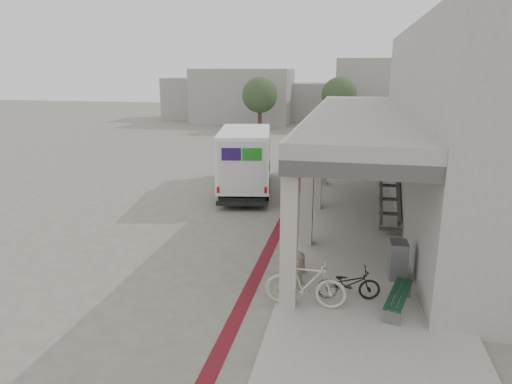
% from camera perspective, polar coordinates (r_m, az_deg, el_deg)
% --- Properties ---
extents(ground, '(120.00, 120.00, 0.00)m').
position_cam_1_polar(ground, '(14.67, -2.24, -6.91)').
color(ground, '#69635A').
rests_on(ground, ground).
extents(bike_lane_stripe, '(0.35, 40.00, 0.01)m').
position_cam_1_polar(bike_lane_stripe, '(16.31, 2.90, -4.58)').
color(bike_lane_stripe, maroon).
rests_on(bike_lane_stripe, ground).
extents(sidewalk, '(4.40, 28.00, 0.12)m').
position_cam_1_polar(sidewalk, '(14.26, 13.68, -7.75)').
color(sidewalk, '#9C968C').
rests_on(sidewalk, ground).
extents(transit_building, '(7.60, 17.00, 7.00)m').
position_cam_1_polar(transit_building, '(18.13, 23.07, 7.29)').
color(transit_building, gray).
rests_on(transit_building, ground).
extents(distant_backdrop, '(28.00, 10.00, 6.50)m').
position_cam_1_polar(distant_backdrop, '(49.52, 4.84, 11.87)').
color(distant_backdrop, gray).
rests_on(distant_backdrop, ground).
extents(tree_left, '(3.20, 3.20, 4.80)m').
position_cam_1_polar(tree_left, '(42.07, 0.48, 12.00)').
color(tree_left, '#38281C').
rests_on(tree_left, ground).
extents(tree_mid, '(3.20, 3.20, 4.80)m').
position_cam_1_polar(tree_mid, '(43.25, 10.35, 11.85)').
color(tree_mid, '#38281C').
rests_on(tree_mid, ground).
extents(tree_right, '(3.20, 3.20, 4.80)m').
position_cam_1_polar(tree_right, '(42.75, 21.28, 11.04)').
color(tree_right, '#38281C').
rests_on(tree_right, ground).
extents(fedex_truck, '(3.25, 7.11, 2.92)m').
position_cam_1_polar(fedex_truck, '(21.05, -1.28, 4.34)').
color(fedex_truck, black).
rests_on(fedex_truck, ground).
extents(bench, '(0.80, 1.76, 0.40)m').
position_cam_1_polar(bench, '(11.28, 17.37, -12.48)').
color(bench, slate).
rests_on(bench, sidewalk).
extents(bollard_near, '(0.40, 0.40, 0.60)m').
position_cam_1_polar(bollard_near, '(12.65, 5.23, -8.62)').
color(bollard_near, gray).
rests_on(bollard_near, sidewalk).
extents(bollard_far, '(0.40, 0.40, 0.60)m').
position_cam_1_polar(bollard_far, '(12.02, 4.82, -9.95)').
color(bollard_far, gray).
rests_on(bollard_far, sidewalk).
extents(utility_cabinet, '(0.47, 0.62, 1.00)m').
position_cam_1_polar(utility_cabinet, '(12.76, 17.31, -8.10)').
color(utility_cabinet, slate).
rests_on(utility_cabinet, sidewalk).
extents(bicycle_black, '(1.58, 0.77, 0.80)m').
position_cam_1_polar(bicycle_black, '(11.39, 11.48, -11.15)').
color(bicycle_black, black).
rests_on(bicycle_black, sidewalk).
extents(bicycle_cream, '(1.92, 0.57, 1.15)m').
position_cam_1_polar(bicycle_cream, '(10.84, 6.21, -11.31)').
color(bicycle_cream, beige).
rests_on(bicycle_cream, sidewalk).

